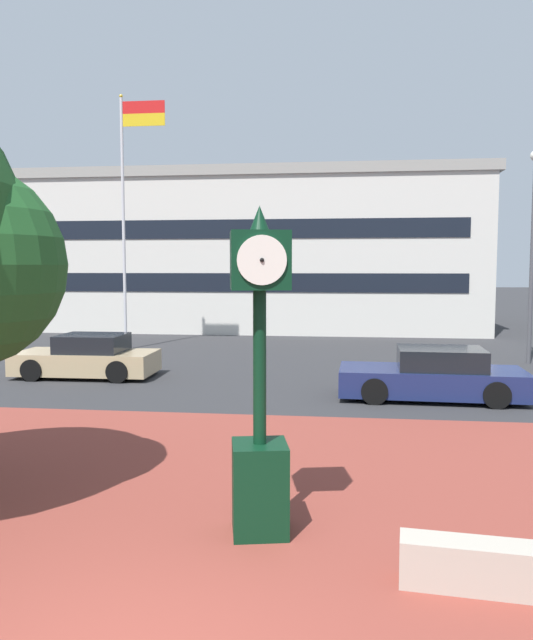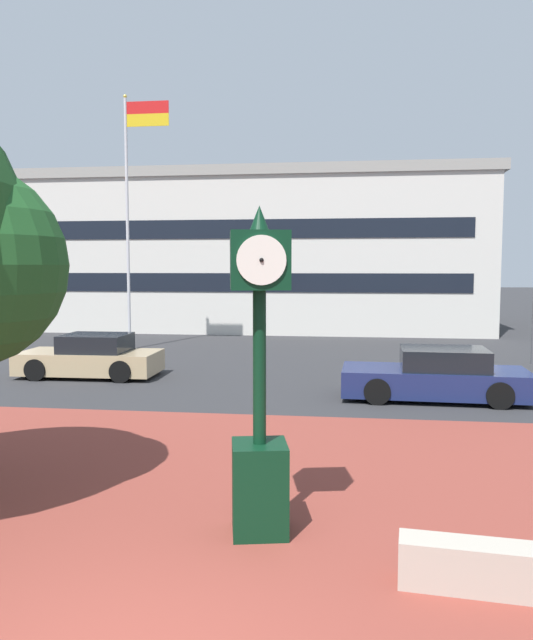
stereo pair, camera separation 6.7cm
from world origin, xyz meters
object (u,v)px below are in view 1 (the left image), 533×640
civic_building (255,253)px  street_lamp_post (533,236)px  car_street_far (433,376)px  flagpole_primary (128,201)px  street_clock (260,392)px  car_street_mid (88,358)px

civic_building → street_lamp_post: civic_building is taller
car_street_far → street_lamp_post: (4.05, 6.17, 3.76)m
car_street_far → flagpole_primary: size_ratio=0.46×
car_street_far → civic_building: (-7.29, 19.69, 3.50)m
car_street_far → civic_building: civic_building is taller
street_clock → civic_building: (-4.02, 27.97, 2.30)m
street_clock → car_street_far: street_clock is taller
street_clock → flagpole_primary: flagpole_primary is taller
car_street_mid → flagpole_primary: bearing=6.8°
car_street_mid → car_street_far: 10.02m
flagpole_primary → car_street_far: bearing=-36.9°
street_clock → street_lamp_post: 16.40m
street_clock → car_street_mid: bearing=111.0°
civic_building → flagpole_primary: bearing=-106.1°
street_clock → car_street_mid: street_clock is taller
car_street_mid → street_lamp_post: (13.88, 4.25, 3.76)m
car_street_far → street_lamp_post: size_ratio=0.64×
flagpole_primary → street_clock: bearing=-65.6°
car_street_mid → civic_building: size_ratio=0.17×
street_lamp_post → car_street_far: bearing=-123.2°
street_clock → civic_building: size_ratio=0.16×
car_street_far → flagpole_primary: flagpole_primary is taller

